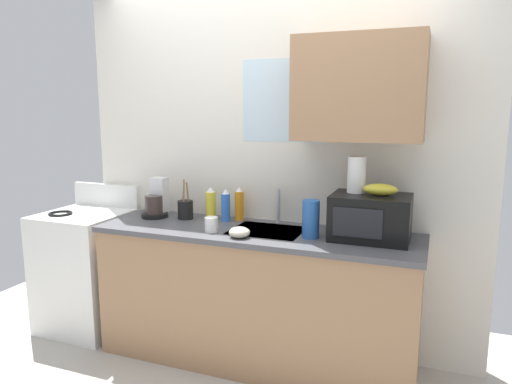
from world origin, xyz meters
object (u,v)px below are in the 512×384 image
stove_range (87,269)px  dish_soap_bottle_blue (226,206)px  utensil_crock (185,209)px  small_bowl (239,232)px  cereal_canister (311,219)px  mug_white (211,224)px  banana_bunch (381,190)px  coffee_maker (157,202)px  dish_soap_bottle_orange (239,204)px  dish_soap_bottle_yellow (211,204)px  paper_towel_roll (357,175)px  microwave (371,217)px

stove_range → dish_soap_bottle_blue: size_ratio=4.75×
utensil_crock → small_bowl: utensil_crock is taller
dish_soap_bottle_blue → cereal_canister: (0.66, -0.21, 0.01)m
dish_soap_bottle_blue → mug_white: dish_soap_bottle_blue is taller
stove_range → banana_bunch: bearing=1.2°
banana_bunch → coffee_maker: 1.59m
cereal_canister → mug_white: size_ratio=2.44×
dish_soap_bottle_orange → dish_soap_bottle_yellow: bearing=-164.0°
stove_range → dish_soap_bottle_yellow: (0.99, 0.16, 0.55)m
paper_towel_roll → cereal_canister: bearing=-148.0°
mug_white → dish_soap_bottle_blue: bearing=97.1°
microwave → banana_bunch: banana_bunch is taller
microwave → dish_soap_bottle_blue: microwave is taller
mug_white → utensil_crock: bearing=142.1°
microwave → mug_white: size_ratio=4.84×
microwave → dish_soap_bottle_blue: 1.01m
coffee_maker → dish_soap_bottle_yellow: coffee_maker is taller
dish_soap_bottle_yellow → cereal_canister: same height
dish_soap_bottle_blue → small_bowl: size_ratio=1.75×
microwave → dish_soap_bottle_yellow: (-1.12, 0.11, -0.03)m
dish_soap_bottle_yellow → dish_soap_bottle_blue: bearing=-2.7°
mug_white → small_bowl: size_ratio=0.73×
banana_bunch → paper_towel_roll: bearing=161.6°
microwave → cereal_canister: 0.35m
dish_soap_bottle_orange → dish_soap_bottle_yellow: dish_soap_bottle_orange is taller
coffee_maker → utensil_crock: (0.23, 0.01, -0.03)m
banana_bunch → cereal_canister: (-0.39, -0.10, -0.19)m
stove_range → mug_white: stove_range is taller
coffee_maker → dish_soap_bottle_orange: (0.60, 0.11, 0.01)m
mug_white → small_bowl: bearing=-15.3°
dish_soap_bottle_orange → utensil_crock: utensil_crock is taller
stove_range → mug_white: (1.14, -0.14, 0.49)m
coffee_maker → mug_white: bearing=-23.8°
utensil_crock → dish_soap_bottle_yellow: bearing=13.6°
dish_soap_bottle_blue → dish_soap_bottle_orange: bearing=38.6°
cereal_canister → dish_soap_bottle_blue: bearing=162.6°
coffee_maker → dish_soap_bottle_blue: (0.53, 0.05, 0.00)m
dish_soap_bottle_orange → dish_soap_bottle_yellow: size_ratio=1.03×
utensil_crock → banana_bunch: bearing=-3.0°
banana_bunch → cereal_canister: bearing=-165.6°
microwave → paper_towel_roll: paper_towel_roll is taller
dish_soap_bottle_orange → cereal_canister: dish_soap_bottle_orange is taller
small_bowl → dish_soap_bottle_yellow: bearing=135.9°
mug_white → paper_towel_roll: bearing=15.5°
dish_soap_bottle_yellow → stove_range: bearing=-170.8°
dish_soap_bottle_orange → utensil_crock: 0.39m
banana_bunch → dish_soap_bottle_yellow: banana_bunch is taller
dish_soap_bottle_yellow → paper_towel_roll: bearing=-3.5°
banana_bunch → coffee_maker: bearing=177.9°
microwave → mug_white: (-0.96, -0.19, -0.09)m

